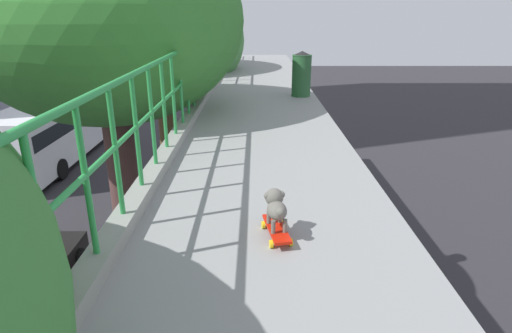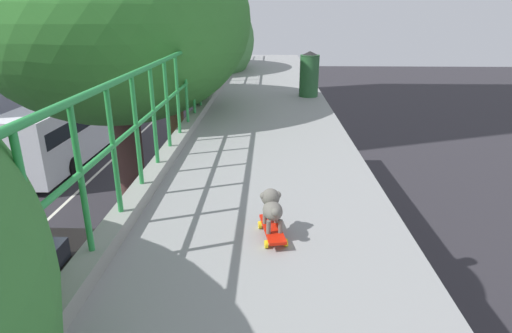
% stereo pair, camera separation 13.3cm
% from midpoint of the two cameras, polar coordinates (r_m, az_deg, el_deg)
% --- Properties ---
extents(car_black_fifth, '(1.86, 4.12, 1.41)m').
position_cam_midpoint_polar(car_black_fifth, '(12.99, -27.67, -12.67)').
color(car_black_fifth, black).
rests_on(car_black_fifth, ground).
extents(city_bus, '(2.53, 10.92, 3.16)m').
position_cam_midpoint_polar(city_bus, '(23.86, -23.45, 5.44)').
color(city_bus, white).
rests_on(city_bus, ground).
extents(roadside_tree_mid, '(4.99, 4.99, 8.94)m').
position_cam_midpoint_polar(roadside_tree_mid, '(8.42, -18.33, 17.75)').
color(roadside_tree_mid, '#533532').
rests_on(roadside_tree_mid, ground).
extents(roadside_tree_far, '(5.43, 5.43, 8.42)m').
position_cam_midpoint_polar(roadside_tree_far, '(14.46, -11.27, 16.35)').
color(roadside_tree_far, brown).
rests_on(roadside_tree_far, ground).
extents(toy_skateboard, '(0.25, 0.52, 0.09)m').
position_cam_midpoint_polar(toy_skateboard, '(3.50, 3.34, -8.58)').
color(toy_skateboard, red).
rests_on(toy_skateboard, overpass_deck).
extents(small_dog, '(0.21, 0.36, 0.30)m').
position_cam_midpoint_polar(small_dog, '(3.44, 3.29, -5.37)').
color(small_dog, slate).
rests_on(small_dog, toy_skateboard).
extents(litter_bin, '(0.43, 0.43, 0.98)m').
position_cam_midpoint_polar(litter_bin, '(9.45, 7.67, 12.43)').
color(litter_bin, '#2A5D32').
rests_on(litter_bin, overpass_deck).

